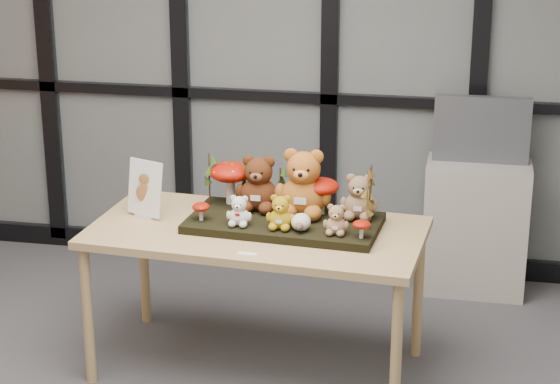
% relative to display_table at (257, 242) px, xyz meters
% --- Properties ---
extents(room_shell, '(5.00, 5.00, 5.00)m').
position_rel_display_table_xyz_m(room_shell, '(-0.32, -1.10, 1.01)').
color(room_shell, beige).
rests_on(room_shell, floor).
extents(glass_partition, '(4.90, 0.06, 2.78)m').
position_rel_display_table_xyz_m(glass_partition, '(-0.32, 1.37, 0.75)').
color(glass_partition, '#2D383F').
rests_on(glass_partition, floor).
extents(display_table, '(1.62, 0.90, 0.73)m').
position_rel_display_table_xyz_m(display_table, '(0.00, 0.00, 0.00)').
color(display_table, tan).
rests_on(display_table, floor).
extents(diorama_tray, '(0.93, 0.52, 0.04)m').
position_rel_display_table_xyz_m(diorama_tray, '(0.12, 0.05, 0.09)').
color(diorama_tray, black).
rests_on(diorama_tray, display_table).
extents(bear_pooh_yellow, '(0.29, 0.27, 0.36)m').
position_rel_display_table_xyz_m(bear_pooh_yellow, '(0.20, 0.14, 0.28)').
color(bear_pooh_yellow, '#AC5D1D').
rests_on(bear_pooh_yellow, diorama_tray).
extents(bear_brown_medium, '(0.24, 0.22, 0.30)m').
position_rel_display_table_xyz_m(bear_brown_medium, '(-0.03, 0.17, 0.25)').
color(bear_brown_medium, '#4B210E').
rests_on(bear_brown_medium, diorama_tray).
extents(bear_tan_back, '(0.19, 0.18, 0.24)m').
position_rel_display_table_xyz_m(bear_tan_back, '(0.47, 0.14, 0.22)').
color(bear_tan_back, olive).
rests_on(bear_tan_back, diorama_tray).
extents(bear_small_yellow, '(0.14, 0.13, 0.18)m').
position_rel_display_table_xyz_m(bear_small_yellow, '(0.13, -0.07, 0.19)').
color(bear_small_yellow, '#B38E12').
rests_on(bear_small_yellow, diorama_tray).
extents(bear_white_bow, '(0.13, 0.12, 0.16)m').
position_rel_display_table_xyz_m(bear_white_bow, '(-0.07, -0.07, 0.19)').
color(bear_white_bow, white).
rests_on(bear_white_bow, diorama_tray).
extents(bear_beige_small, '(0.13, 0.12, 0.16)m').
position_rel_display_table_xyz_m(bear_beige_small, '(0.39, -0.09, 0.18)').
color(bear_beige_small, '#9C7651').
rests_on(bear_beige_small, diorama_tray).
extents(plush_cream_hedgehog, '(0.07, 0.07, 0.09)m').
position_rel_display_table_xyz_m(plush_cream_hedgehog, '(0.23, -0.08, 0.15)').
color(plush_cream_hedgehog, '#EDE6CF').
rests_on(plush_cream_hedgehog, diorama_tray).
extents(mushroom_back_left, '(0.21, 0.21, 0.23)m').
position_rel_display_table_xyz_m(mushroom_back_left, '(-0.18, 0.22, 0.22)').
color(mushroom_back_left, '#921104').
rests_on(mushroom_back_left, diorama_tray).
extents(mushroom_back_right, '(0.18, 0.18, 0.19)m').
position_rel_display_table_xyz_m(mushroom_back_right, '(0.28, 0.16, 0.20)').
color(mushroom_back_right, '#921104').
rests_on(mushroom_back_right, diorama_tray).
extents(mushroom_front_left, '(0.08, 0.08, 0.09)m').
position_rel_display_table_xyz_m(mushroom_front_left, '(-0.26, -0.04, 0.15)').
color(mushroom_front_left, '#921104').
rests_on(mushroom_front_left, diorama_tray).
extents(mushroom_front_right, '(0.08, 0.08, 0.09)m').
position_rel_display_table_xyz_m(mushroom_front_right, '(0.51, -0.12, 0.15)').
color(mushroom_front_right, '#921104').
rests_on(mushroom_front_right, diorama_tray).
extents(sprig_green_far_left, '(0.05, 0.05, 0.26)m').
position_rel_display_table_xyz_m(sprig_green_far_left, '(-0.28, 0.20, 0.24)').
color(sprig_green_far_left, '#1F3E0E').
rests_on(sprig_green_far_left, diorama_tray).
extents(sprig_green_mid_left, '(0.05, 0.05, 0.23)m').
position_rel_display_table_xyz_m(sprig_green_mid_left, '(-0.09, 0.23, 0.22)').
color(sprig_green_mid_left, '#1F3E0E').
rests_on(sprig_green_mid_left, diorama_tray).
extents(sprig_dry_far_right, '(0.05, 0.05, 0.27)m').
position_rel_display_table_xyz_m(sprig_dry_far_right, '(0.52, 0.12, 0.24)').
color(sprig_dry_far_right, brown).
rests_on(sprig_dry_far_right, diorama_tray).
extents(sprig_dry_mid_right, '(0.05, 0.05, 0.19)m').
position_rel_display_table_xyz_m(sprig_dry_mid_right, '(0.53, 0.00, 0.20)').
color(sprig_dry_mid_right, brown).
rests_on(sprig_dry_mid_right, diorama_tray).
extents(sprig_green_centre, '(0.05, 0.05, 0.20)m').
position_rel_display_table_xyz_m(sprig_green_centre, '(0.07, 0.23, 0.20)').
color(sprig_green_centre, '#1F3E0E').
rests_on(sprig_green_centre, diorama_tray).
extents(sign_holder, '(0.20, 0.12, 0.28)m').
position_rel_display_table_xyz_m(sign_holder, '(-0.57, 0.06, 0.20)').
color(sign_holder, silver).
rests_on(sign_holder, display_table).
extents(label_card, '(0.09, 0.03, 0.00)m').
position_rel_display_table_xyz_m(label_card, '(0.03, -0.32, 0.07)').
color(label_card, white).
rests_on(label_card, display_table).
extents(cabinet, '(0.58, 0.34, 0.77)m').
position_rel_display_table_xyz_m(cabinet, '(1.02, 1.16, -0.28)').
color(cabinet, '#A39C91').
rests_on(cabinet, floor).
extents(monitor, '(0.53, 0.06, 0.38)m').
position_rel_display_table_xyz_m(monitor, '(1.02, 1.18, 0.29)').
color(monitor, '#4B4D52').
rests_on(monitor, cabinet).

